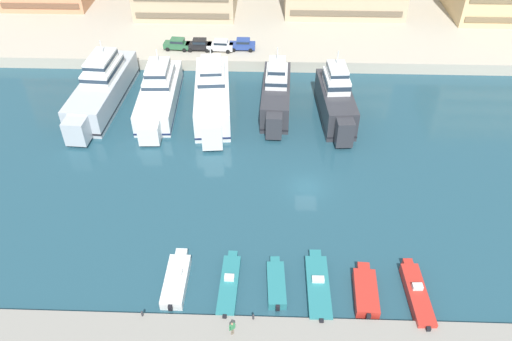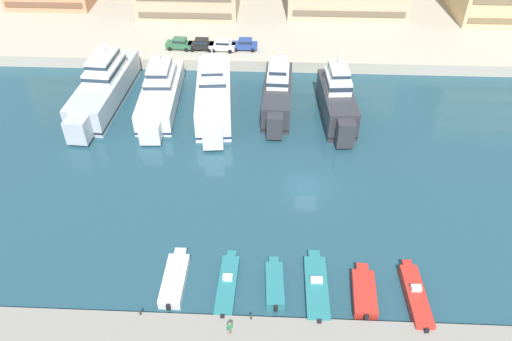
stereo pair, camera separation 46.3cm
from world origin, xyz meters
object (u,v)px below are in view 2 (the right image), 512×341
yacht_white_left (160,93)px  motorboat_red_center (364,292)px  yacht_silver_far_left (104,87)px  motorboat_teal_left (228,284)px  yacht_white_mid_left (214,94)px  motorboat_red_center_right (415,296)px  car_green_far_left (179,43)px  pedestrian_near_edge (230,327)px  yacht_charcoal_center_left (277,93)px  motorboat_teal_mid_left (275,284)px  car_black_left (201,44)px  yacht_charcoal_center (337,101)px  car_white_mid_left (223,45)px  motorboat_white_far_left (175,279)px  car_blue_center_left (245,44)px  motorboat_teal_center_left (316,286)px

yacht_white_left → motorboat_red_center: size_ratio=3.11×
yacht_silver_far_left → motorboat_teal_left: 37.27m
yacht_white_mid_left → motorboat_red_center_right: size_ratio=2.46×
car_green_far_left → pedestrian_near_edge: car_green_far_left is taller
yacht_charcoal_center_left → motorboat_teal_mid_left: bearing=-89.8°
car_green_far_left → car_black_left: (3.54, -0.12, 0.00)m
motorboat_teal_mid_left → motorboat_red_center_right: motorboat_red_center_right is taller
yacht_charcoal_center → car_white_mid_left: bearing=137.0°
car_black_left → yacht_white_left: bearing=-105.8°
yacht_charcoal_center → pedestrian_near_edge: bearing=-108.7°
motorboat_white_far_left → car_blue_center_left: bearing=85.1°
motorboat_red_center → pedestrian_near_edge: 12.76m
yacht_charcoal_center → motorboat_red_center_right: (4.87, -29.52, -2.14)m
yacht_white_left → yacht_charcoal_center: size_ratio=1.26×
yacht_white_left → yacht_white_mid_left: size_ratio=0.98×
motorboat_white_far_left → motorboat_teal_left: (4.93, -0.29, -0.14)m
yacht_white_left → motorboat_red_center: yacht_white_left is taller
yacht_silver_far_left → motorboat_white_far_left: (15.09, -31.07, -1.89)m
yacht_white_left → motorboat_teal_mid_left: size_ratio=3.17×
motorboat_red_center_right → yacht_charcoal_center: bearing=99.4°
yacht_white_mid_left → motorboat_teal_center_left: bearing=-67.1°
yacht_white_mid_left → yacht_charcoal_center_left: size_ratio=1.21×
car_black_left → motorboat_teal_center_left: bearing=-70.0°
motorboat_teal_center_left → yacht_silver_far_left: bearing=132.0°
motorboat_teal_mid_left → motorboat_red_center: 8.16m
yacht_charcoal_center → car_black_left: yacht_charcoal_center is taller
yacht_silver_far_left → pedestrian_near_edge: bearing=-60.5°
yacht_white_mid_left → pedestrian_near_edge: 35.56m
yacht_white_left → yacht_charcoal_center_left: (16.22, -0.01, 0.34)m
motorboat_teal_left → car_blue_center_left: size_ratio=1.86×
motorboat_teal_center_left → car_blue_center_left: (-9.32, 45.01, 2.34)m
yacht_silver_far_left → car_white_mid_left: (15.40, 13.22, 0.34)m
yacht_white_mid_left → car_green_far_left: size_ratio=4.50×
yacht_silver_far_left → yacht_white_mid_left: yacht_white_mid_left is taller
motorboat_red_center → motorboat_white_far_left: bearing=177.5°
motorboat_white_far_left → motorboat_red_center_right: bearing=-2.4°
yacht_white_mid_left → yacht_charcoal_center: (16.66, -1.08, 0.13)m
yacht_silver_far_left → yacht_charcoal_center_left: yacht_silver_far_left is taller
motorboat_white_far_left → motorboat_red_center_right: size_ratio=0.88×
yacht_white_mid_left → motorboat_red_center: yacht_white_mid_left is taller
motorboat_red_center → car_black_left: 49.71m
motorboat_red_center → pedestrian_near_edge: bearing=-158.0°
car_blue_center_left → motorboat_teal_center_left: bearing=-78.3°
yacht_white_left → motorboat_teal_left: 33.09m
car_white_mid_left → yacht_charcoal_center: bearing=-43.0°
motorboat_teal_mid_left → yacht_white_left: bearing=118.1°
motorboat_white_far_left → car_black_left: (-3.10, 44.48, 2.23)m
yacht_white_mid_left → motorboat_teal_mid_left: 31.09m
yacht_white_mid_left → pedestrian_near_edge: (5.13, -35.18, -1.03)m
yacht_white_mid_left → car_black_left: size_ratio=4.64×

